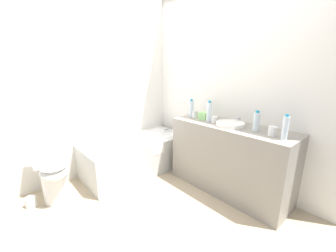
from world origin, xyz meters
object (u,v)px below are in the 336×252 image
(sink_basin, at_px, (230,124))
(water_bottle_2, at_px, (209,112))
(drinking_glass_1, at_px, (195,114))
(water_bottle_3, at_px, (191,108))
(tissue_box, at_px, (204,116))
(drinking_glass_2, at_px, (272,131))
(bathtub, at_px, (136,154))
(drinking_glass_0, at_px, (214,119))
(sink_faucet, at_px, (239,121))
(water_bottle_0, at_px, (256,122))
(toilet_paper_roll, at_px, (31,202))
(toilet, at_px, (53,173))
(water_bottle_1, at_px, (285,128))

(sink_basin, distance_m, water_bottle_2, 0.33)
(drinking_glass_1, bearing_deg, water_bottle_3, 80.16)
(water_bottle_3, height_order, tissue_box, water_bottle_3)
(sink_basin, distance_m, drinking_glass_2, 0.47)
(bathtub, xyz_separation_m, drinking_glass_0, (0.53, -0.98, 0.62))
(sink_faucet, height_order, drinking_glass_0, drinking_glass_0)
(water_bottle_0, distance_m, toilet_paper_roll, 2.63)
(toilet, height_order, sink_basin, sink_basin)
(bathtub, bearing_deg, water_bottle_1, -75.09)
(drinking_glass_0, bearing_deg, toilet, 148.73)
(water_bottle_0, height_order, drinking_glass_1, water_bottle_0)
(water_bottle_2, distance_m, water_bottle_3, 0.34)
(water_bottle_2, bearing_deg, tissue_box, 64.97)
(toilet, bearing_deg, water_bottle_3, 74.09)
(bathtub, distance_m, drinking_glass_0, 1.28)
(water_bottle_0, relative_size, toilet_paper_roll, 1.96)
(water_bottle_2, relative_size, tissue_box, 2.18)
(water_bottle_3, bearing_deg, drinking_glass_2, -92.15)
(bathtub, relative_size, sink_faucet, 10.09)
(bathtub, height_order, drinking_glass_2, bathtub)
(drinking_glass_1, bearing_deg, sink_basin, -93.00)
(sink_faucet, distance_m, drinking_glass_1, 0.60)
(water_bottle_1, height_order, water_bottle_3, water_bottle_1)
(sink_faucet, bearing_deg, water_bottle_2, 121.86)
(sink_faucet, height_order, toilet_paper_roll, sink_faucet)
(water_bottle_3, distance_m, drinking_glass_2, 1.13)
(bathtub, bearing_deg, drinking_glass_0, -61.75)
(water_bottle_0, relative_size, tissue_box, 1.84)
(toilet, xyz_separation_m, water_bottle_2, (1.64, -0.92, 0.64))
(water_bottle_0, xyz_separation_m, toilet_paper_roll, (-1.94, 1.54, -0.90))
(sink_basin, relative_size, water_bottle_1, 1.33)
(sink_faucet, bearing_deg, bathtub, 120.71)
(drinking_glass_0, distance_m, drinking_glass_2, 0.70)
(water_bottle_2, bearing_deg, toilet, 150.86)
(sink_basin, relative_size, drinking_glass_1, 3.45)
(bathtub, bearing_deg, tissue_box, -53.70)
(water_bottle_1, relative_size, tissue_box, 2.03)
(bathtub, relative_size, toilet_paper_roll, 13.62)
(toilet_paper_roll, bearing_deg, water_bottle_3, -17.16)
(sink_faucet, distance_m, drinking_glass_2, 0.51)
(water_bottle_2, xyz_separation_m, water_bottle_3, (0.04, 0.34, -0.01))
(drinking_glass_0, bearing_deg, water_bottle_3, 84.34)
(water_bottle_0, relative_size, water_bottle_3, 0.92)
(water_bottle_2, height_order, drinking_glass_1, water_bottle_2)
(drinking_glass_1, height_order, tissue_box, drinking_glass_1)
(toilet_paper_roll, bearing_deg, toilet, -5.72)
(sink_basin, distance_m, sink_faucet, 0.19)
(drinking_glass_1, bearing_deg, toilet_paper_roll, 160.63)
(toilet, distance_m, toilet_paper_roll, 0.38)
(toilet, distance_m, sink_basin, 2.12)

